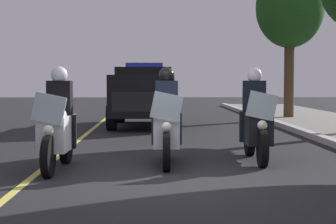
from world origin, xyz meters
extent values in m
plane|color=black|center=(0.00, 0.00, 0.00)|extent=(80.00, 80.00, 0.00)
cube|color=#E0D14C|center=(0.00, -2.13, 0.00)|extent=(48.00, 0.12, 0.01)
cylinder|color=black|center=(-0.21, -1.88, 0.32)|extent=(0.64, 0.14, 0.64)
cylinder|color=black|center=(-1.70, -1.84, 0.32)|extent=(0.64, 0.16, 0.64)
cube|color=white|center=(-0.93, -1.86, 0.62)|extent=(1.21, 0.47, 0.56)
ellipsoid|color=white|center=(-0.88, -1.86, 0.92)|extent=(0.57, 0.33, 0.24)
cube|color=silver|center=(-0.30, -1.87, 1.05)|extent=(0.07, 0.56, 0.53)
sphere|color=#F9F4CC|center=(-0.25, -1.88, 0.72)|extent=(0.17, 0.17, 0.17)
sphere|color=red|center=(-0.44, -2.03, 0.98)|extent=(0.09, 0.09, 0.09)
sphere|color=#1933F2|center=(-0.43, -1.71, 0.98)|extent=(0.09, 0.09, 0.09)
cube|color=black|center=(-1.16, -1.85, 1.18)|extent=(0.29, 0.41, 0.60)
cube|color=black|center=(-1.10, -1.65, 0.62)|extent=(0.18, 0.14, 0.56)
cube|color=black|center=(-1.11, -2.05, 0.62)|extent=(0.18, 0.14, 0.56)
sphere|color=silver|center=(-1.14, -1.85, 1.58)|extent=(0.28, 0.28, 0.28)
cylinder|color=black|center=(-0.75, -0.06, 0.32)|extent=(0.64, 0.14, 0.64)
cylinder|color=black|center=(-2.25, -0.02, 0.32)|extent=(0.64, 0.16, 0.64)
cube|color=white|center=(-1.48, -0.04, 0.62)|extent=(1.21, 0.47, 0.56)
ellipsoid|color=white|center=(-1.43, -0.04, 0.92)|extent=(0.57, 0.33, 0.24)
cube|color=silver|center=(-0.85, -0.05, 1.05)|extent=(0.07, 0.56, 0.53)
sphere|color=#F9F4CC|center=(-0.79, -0.05, 0.72)|extent=(0.17, 0.17, 0.17)
sphere|color=red|center=(-0.98, -0.21, 0.98)|extent=(0.09, 0.09, 0.09)
sphere|color=#1933F2|center=(-0.97, 0.11, 0.98)|extent=(0.09, 0.09, 0.09)
cube|color=black|center=(-1.71, -0.03, 1.18)|extent=(0.29, 0.41, 0.60)
cube|color=black|center=(-1.64, 0.17, 0.62)|extent=(0.18, 0.14, 0.56)
cube|color=black|center=(-1.65, -0.23, 0.62)|extent=(0.18, 0.14, 0.56)
sphere|color=black|center=(-1.69, -0.03, 1.58)|extent=(0.28, 0.28, 0.28)
cylinder|color=black|center=(-1.11, 1.59, 0.32)|extent=(0.64, 0.14, 0.64)
cylinder|color=black|center=(-2.61, 1.63, 0.32)|extent=(0.64, 0.16, 0.64)
cube|color=black|center=(-1.84, 1.61, 0.62)|extent=(1.21, 0.47, 0.56)
ellipsoid|color=black|center=(-1.79, 1.61, 0.92)|extent=(0.57, 0.33, 0.24)
cube|color=silver|center=(-1.21, 1.59, 1.05)|extent=(0.07, 0.56, 0.53)
sphere|color=#F9F4CC|center=(-1.15, 1.59, 0.72)|extent=(0.17, 0.17, 0.17)
sphere|color=red|center=(-1.34, 1.43, 0.98)|extent=(0.09, 0.09, 0.09)
sphere|color=#1933F2|center=(-1.33, 1.75, 0.98)|extent=(0.09, 0.09, 0.09)
cube|color=black|center=(-2.07, 1.61, 1.18)|extent=(0.29, 0.41, 0.60)
cube|color=black|center=(-2.00, 1.81, 0.62)|extent=(0.18, 0.14, 0.56)
cube|color=black|center=(-2.01, 1.41, 0.62)|extent=(0.18, 0.14, 0.56)
sphere|color=white|center=(-2.05, 1.61, 1.58)|extent=(0.28, 0.28, 0.28)
cube|color=black|center=(-9.75, -0.57, 1.02)|extent=(4.95, 2.02, 1.24)
cube|color=black|center=(-10.05, -0.56, 1.72)|extent=(2.44, 1.81, 0.36)
cube|color=#2633D8|center=(-9.85, -0.57, 1.98)|extent=(0.31, 1.21, 0.14)
cube|color=black|center=(-7.35, -0.63, 0.88)|extent=(0.16, 1.62, 0.56)
cylinder|color=black|center=(-8.18, 0.29, 0.40)|extent=(0.81, 0.30, 0.80)
cylinder|color=black|center=(-8.23, -1.51, 0.40)|extent=(0.81, 0.30, 0.80)
cylinder|color=black|center=(-11.28, 0.37, 0.40)|extent=(0.81, 0.30, 0.80)
cylinder|color=black|center=(-11.33, -1.43, 0.40)|extent=(0.81, 0.30, 0.80)
cylinder|color=#4C3823|center=(-12.61, 4.85, 1.65)|extent=(0.38, 0.38, 3.10)
ellipsoid|color=#1E4C19|center=(-12.61, 4.85, 4.21)|extent=(2.55, 2.55, 3.02)
camera|label=1|loc=(8.25, -0.26, 1.49)|focal=59.42mm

